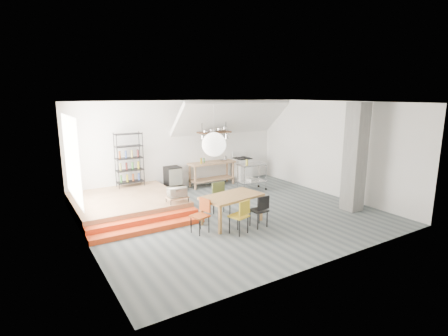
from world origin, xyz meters
TOP-DOWN VIEW (x-y plane):
  - floor at (0.00, 0.00)m, footprint 8.00×8.00m
  - wall_back at (0.00, 3.50)m, footprint 8.00×0.04m
  - wall_left at (-4.00, 0.00)m, footprint 0.04×7.00m
  - wall_right at (4.00, 0.00)m, footprint 0.04×7.00m
  - ceiling at (0.00, 0.00)m, footprint 8.00×7.00m
  - slope_ceiling at (1.80, 2.90)m, footprint 4.40×1.44m
  - window_pane at (-3.98, 1.50)m, footprint 0.02×2.50m
  - platform at (-2.50, 2.00)m, footprint 3.00×3.00m
  - step_lower at (-2.50, 0.05)m, footprint 3.00×0.35m
  - step_upper at (-2.50, 0.40)m, footprint 3.00×0.35m
  - concrete_column at (3.30, -1.50)m, footprint 0.50×0.50m
  - kitchen_counter at (1.10, 3.15)m, footprint 1.80×0.60m
  - stove at (2.50, 3.16)m, footprint 0.60×0.60m
  - pot_rack at (1.13, 2.92)m, footprint 1.20×0.50m
  - wire_shelving at (-2.00, 3.20)m, footprint 0.88×0.38m
  - microwave_shelf at (-1.40, 0.75)m, footprint 0.60×0.40m
  - paper_lantern at (-0.98, -0.64)m, footprint 0.60×0.60m
  - dining_table at (-0.39, -0.55)m, footprint 1.75×1.15m
  - chair_mustard at (-0.62, -1.33)m, footprint 0.50×0.50m
  - chair_black at (0.07, -1.22)m, footprint 0.42×0.42m
  - chair_olive at (-0.29, 0.21)m, footprint 0.43×0.43m
  - chair_red at (-1.38, -0.70)m, footprint 0.48×0.48m
  - rolling_cart at (1.99, 1.81)m, footprint 1.03×0.63m
  - mini_fridge at (-0.47, 3.20)m, footprint 0.52×0.52m
  - microwave at (-1.40, 0.75)m, footprint 0.53×0.38m
  - bowl at (1.55, 3.10)m, footprint 0.25×0.25m

SIDE VIEW (x-z plane):
  - floor at x=0.00m, z-range 0.00..0.00m
  - step_lower at x=-2.50m, z-range 0.00..0.13m
  - step_upper at x=-2.50m, z-range 0.00..0.27m
  - platform at x=-2.50m, z-range 0.00..0.40m
  - mini_fridge at x=-0.47m, z-range 0.00..0.89m
  - stove at x=2.50m, z-range -0.11..1.07m
  - chair_red at x=-1.38m, z-range 0.08..0.94m
  - chair_black at x=0.07m, z-range 0.08..0.95m
  - chair_mustard at x=-0.62m, z-range 0.09..0.97m
  - microwave_shelf at x=-1.40m, z-range 0.46..0.63m
  - chair_olive at x=-0.29m, z-range 0.09..1.02m
  - kitchen_counter at x=1.10m, z-range 0.17..1.08m
  - rolling_cart at x=1.99m, z-range 0.14..1.12m
  - dining_table at x=-0.39m, z-range 0.30..1.07m
  - microwave at x=-1.40m, z-range 0.56..0.85m
  - bowl at x=1.55m, z-range 0.91..0.96m
  - wire_shelving at x=-2.00m, z-range 0.43..2.23m
  - wall_back at x=0.00m, z-range 0.00..3.20m
  - wall_left at x=-4.00m, z-range 0.00..3.20m
  - wall_right at x=4.00m, z-range 0.00..3.20m
  - concrete_column at x=3.30m, z-range 0.00..3.20m
  - window_pane at x=-3.98m, z-range 0.70..2.90m
  - pot_rack at x=1.13m, z-range 1.26..2.69m
  - paper_lantern at x=-0.98m, z-range 1.90..2.50m
  - slope_ceiling at x=1.80m, z-range 1.89..3.21m
  - ceiling at x=0.00m, z-range 3.19..3.21m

